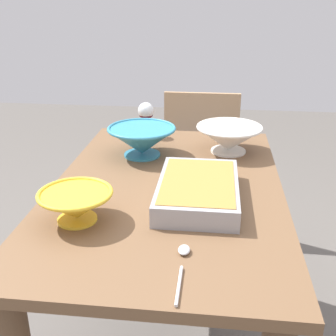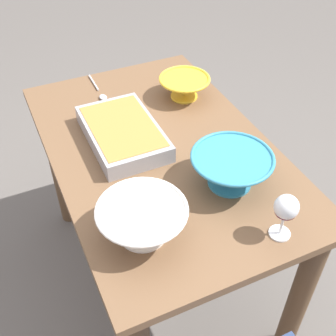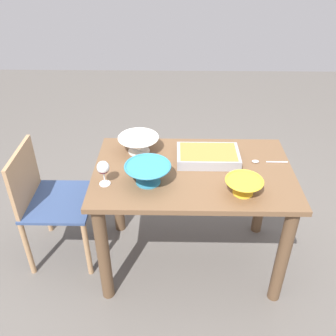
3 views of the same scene
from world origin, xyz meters
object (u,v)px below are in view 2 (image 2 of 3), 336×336
small_bowl (184,86)px  dining_table (161,179)px  casserole_dish (123,132)px  mixing_bowl (142,220)px  serving_spoon (100,92)px  wine_glass (286,210)px  serving_bowl (231,169)px

small_bowl → dining_table: bearing=-40.4°
dining_table → casserole_dish: size_ratio=3.13×
mixing_bowl → serving_spoon: bearing=171.3°
dining_table → small_bowl: bearing=139.6°
dining_table → wine_glass: (0.51, 0.15, 0.27)m
casserole_dish → mixing_bowl: mixing_bowl is taller
casserole_dish → serving_bowl: 0.43m
mixing_bowl → small_bowl: size_ratio=1.25×
dining_table → serving_bowl: size_ratio=4.53×
serving_bowl → serving_spoon: 0.73m
mixing_bowl → serving_bowl: serving_bowl is taller
wine_glass → casserole_dish: size_ratio=0.40×
wine_glass → casserole_dish: wine_glass is taller
dining_table → serving_bowl: bearing=26.2°
casserole_dish → small_bowl: size_ratio=1.83×
mixing_bowl → small_bowl: bearing=144.7°
small_bowl → serving_bowl: (0.53, -0.09, 0.01)m
casserole_dish → dining_table: bearing=48.7°
wine_glass → mixing_bowl: size_ratio=0.58×
wine_glass → mixing_bowl: (-0.17, -0.36, -0.05)m
small_bowl → casserole_dish: bearing=-62.9°
casserole_dish → serving_spoon: (-0.34, 0.02, -0.03)m
wine_glass → casserole_dish: (-0.61, -0.26, -0.07)m
serving_bowl → wine_glass: bearing=5.5°
serving_spoon → casserole_dish: bearing=-3.2°
dining_table → serving_spoon: bearing=-168.5°
mixing_bowl → serving_bowl: size_ratio=0.99×
casserole_dish → small_bowl: (-0.17, 0.33, 0.01)m
mixing_bowl → dining_table: bearing=149.0°
wine_glass → serving_spoon: 0.98m
wine_glass → small_bowl: size_ratio=0.72×
dining_table → small_bowl: small_bowl is taller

